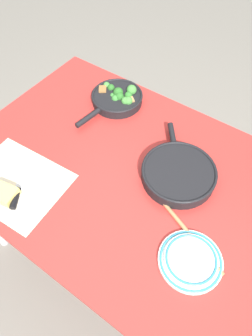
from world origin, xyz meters
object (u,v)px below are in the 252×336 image
(skillet_eggs, at_px, (178,173))
(grater_knife, at_px, (19,187))
(cheese_block, at_px, (4,194))
(dinner_plate_stack, at_px, (191,260))
(wooden_spoon, at_px, (174,216))
(skillet_broccoli, at_px, (117,97))

(skillet_eggs, xyz_separation_m, grater_knife, (-0.47, -0.40, -0.02))
(cheese_block, xyz_separation_m, dinner_plate_stack, (0.68, 0.18, -0.01))
(wooden_spoon, height_order, dinner_plate_stack, dinner_plate_stack)
(grater_knife, bearing_deg, dinner_plate_stack, -113.09)
(skillet_broccoli, distance_m, skillet_eggs, 0.50)
(skillet_eggs, distance_m, wooden_spoon, 0.18)
(skillet_broccoli, relative_size, cheese_block, 3.44)
(dinner_plate_stack, bearing_deg, skillet_eggs, 126.37)
(skillet_broccoli, bearing_deg, skillet_eggs, 72.15)
(skillet_broccoli, xyz_separation_m, grater_knife, (-0.02, -0.61, -0.02))
(skillet_broccoli, xyz_separation_m, dinner_plate_stack, (0.65, -0.48, -0.02))
(cheese_block, bearing_deg, skillet_eggs, 42.85)
(grater_knife, bearing_deg, wooden_spoon, -100.21)
(skillet_eggs, height_order, grater_knife, skillet_eggs)
(skillet_eggs, relative_size, dinner_plate_stack, 1.67)
(grater_knife, bearing_deg, skillet_eggs, -83.68)
(skillet_broccoli, distance_m, dinner_plate_stack, 0.81)
(cheese_block, distance_m, dinner_plate_stack, 0.71)
(wooden_spoon, relative_size, dinner_plate_stack, 1.83)
(skillet_broccoli, height_order, wooden_spoon, skillet_broccoli)
(wooden_spoon, bearing_deg, cheese_block, 49.43)
(skillet_broccoli, bearing_deg, cheese_block, 4.42)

